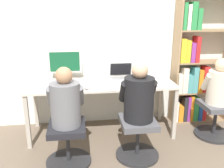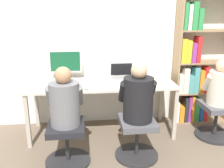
% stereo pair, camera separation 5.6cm
% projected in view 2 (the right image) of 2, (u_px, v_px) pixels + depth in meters
% --- Properties ---
extents(ground_plane, '(14.00, 14.00, 0.00)m').
position_uv_depth(ground_plane, '(104.00, 144.00, 3.35)').
color(ground_plane, brown).
extents(wall_back, '(10.00, 0.05, 2.60)m').
position_uv_depth(wall_back, '(99.00, 40.00, 3.71)').
color(wall_back, silver).
rests_on(wall_back, ground_plane).
extents(desk, '(2.02, 0.72, 0.76)m').
position_uv_depth(desk, '(102.00, 88.00, 3.49)').
color(desk, beige).
rests_on(desk, ground_plane).
extents(desktop_monitor, '(0.46, 0.19, 0.43)m').
position_uv_depth(desktop_monitor, '(65.00, 64.00, 3.54)').
color(desktop_monitor, beige).
rests_on(desktop_monitor, desk).
extents(laptop, '(0.35, 0.28, 0.24)m').
position_uv_depth(laptop, '(122.00, 76.00, 3.65)').
color(laptop, '#B7B7BC').
rests_on(laptop, desk).
extents(keyboard, '(0.40, 0.14, 0.03)m').
position_uv_depth(keyboard, '(66.00, 89.00, 3.18)').
color(keyboard, silver).
rests_on(keyboard, desk).
extents(computer_mouse_by_keyboard, '(0.07, 0.09, 0.03)m').
position_uv_depth(computer_mouse_by_keyboard, '(87.00, 88.00, 3.21)').
color(computer_mouse_by_keyboard, '#99999E').
rests_on(computer_mouse_by_keyboard, desk).
extents(office_chair_left, '(0.53, 0.53, 0.49)m').
position_uv_depth(office_chair_left, '(67.00, 142.00, 2.89)').
color(office_chair_left, '#262628').
rests_on(office_chair_left, ground_plane).
extents(office_chair_right, '(0.53, 0.53, 0.49)m').
position_uv_depth(office_chair_right, '(137.00, 137.00, 3.01)').
color(office_chair_right, '#262628').
rests_on(office_chair_right, ground_plane).
extents(person_at_monitor, '(0.41, 0.35, 0.67)m').
position_uv_depth(person_at_monitor, '(65.00, 101.00, 2.74)').
color(person_at_monitor, slate).
rests_on(person_at_monitor, office_chair_left).
extents(person_at_laptop, '(0.42, 0.36, 0.69)m').
position_uv_depth(person_at_laptop, '(138.00, 96.00, 2.86)').
color(person_at_laptop, black).
rests_on(person_at_laptop, office_chair_right).
extents(bookshelf, '(0.88, 0.27, 1.93)m').
position_uv_depth(bookshelf, '(195.00, 69.00, 3.80)').
color(bookshelf, '#997A56').
rests_on(bookshelf, ground_plane).
extents(office_chair_side, '(0.53, 0.53, 0.49)m').
position_uv_depth(office_chair_side, '(216.00, 119.00, 3.48)').
color(office_chair_side, '#262628').
rests_on(office_chair_side, ground_plane).
extents(person_near_shelf, '(0.39, 0.33, 0.63)m').
position_uv_depth(person_near_shelf, '(220.00, 85.00, 3.34)').
color(person_near_shelf, beige).
rests_on(person_near_shelf, office_chair_side).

